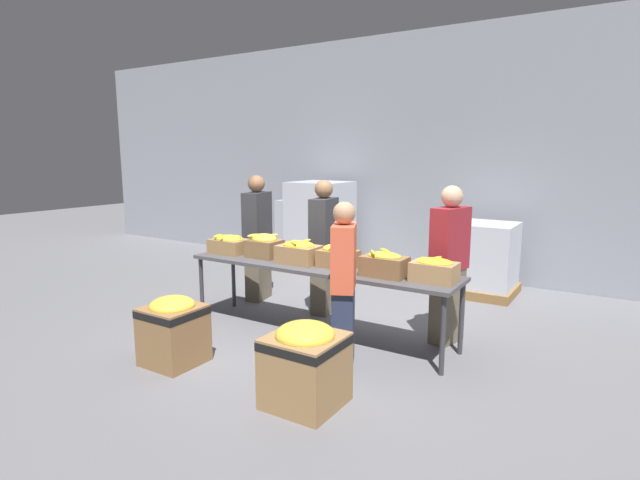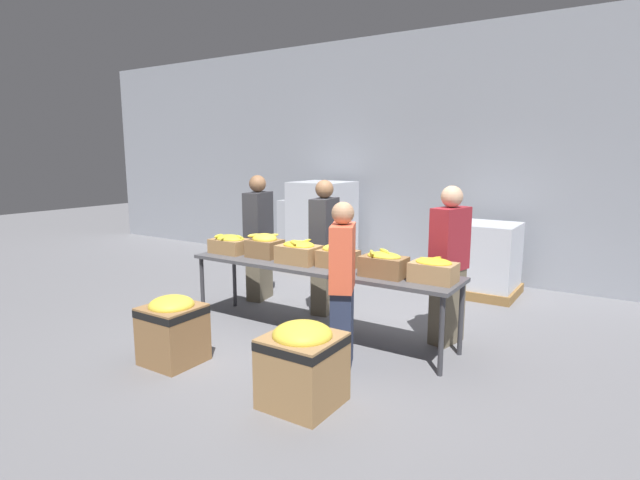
# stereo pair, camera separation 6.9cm
# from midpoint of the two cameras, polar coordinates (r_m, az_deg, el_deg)

# --- Properties ---
(ground_plane) EXTENTS (30.00, 30.00, 0.00)m
(ground_plane) POSITION_cam_midpoint_polar(r_m,az_deg,el_deg) (5.78, -0.51, -10.70)
(ground_plane) COLOR slate
(wall_back) EXTENTS (16.00, 0.08, 4.00)m
(wall_back) POSITION_cam_midpoint_polar(r_m,az_deg,el_deg) (8.54, 12.30, 9.43)
(wall_back) COLOR #9399A3
(wall_back) RESTS_ON ground_plane
(sorting_table) EXTENTS (3.18, 0.70, 0.81)m
(sorting_table) POSITION_cam_midpoint_polar(r_m,az_deg,el_deg) (5.56, -0.52, -3.40)
(sorting_table) COLOR #4C4C51
(sorting_table) RESTS_ON ground_plane
(banana_box_0) EXTENTS (0.47, 0.34, 0.24)m
(banana_box_0) POSITION_cam_midpoint_polar(r_m,az_deg,el_deg) (6.30, -10.64, -0.42)
(banana_box_0) COLOR #A37A4C
(banana_box_0) RESTS_ON sorting_table
(banana_box_1) EXTENTS (0.39, 0.33, 0.29)m
(banana_box_1) POSITION_cam_midpoint_polar(r_m,az_deg,el_deg) (5.99, -6.70, -0.61)
(banana_box_1) COLOR olive
(banana_box_1) RESTS_ON sorting_table
(banana_box_2) EXTENTS (0.47, 0.35, 0.27)m
(banana_box_2) POSITION_cam_midpoint_polar(r_m,az_deg,el_deg) (5.63, -2.78, -1.37)
(banana_box_2) COLOR #A37A4C
(banana_box_2) RESTS_ON sorting_table
(banana_box_3) EXTENTS (0.42, 0.29, 0.26)m
(banana_box_3) POSITION_cam_midpoint_polar(r_m,az_deg,el_deg) (5.43, 1.73, -1.78)
(banana_box_3) COLOR olive
(banana_box_3) RESTS_ON sorting_table
(banana_box_4) EXTENTS (0.45, 0.30, 0.28)m
(banana_box_4) POSITION_cam_midpoint_polar(r_m,az_deg,el_deg) (5.06, 6.98, -2.73)
(banana_box_4) COLOR olive
(banana_box_4) RESTS_ON sorting_table
(banana_box_5) EXTENTS (0.43, 0.29, 0.24)m
(banana_box_5) POSITION_cam_midpoint_polar(r_m,az_deg,el_deg) (4.94, 12.53, -3.31)
(banana_box_5) COLOR tan
(banana_box_5) RESTS_ON sorting_table
(volunteer_0) EXTENTS (0.30, 0.49, 1.71)m
(volunteer_0) POSITION_cam_midpoint_polar(r_m,az_deg,el_deg) (6.33, 0.11, -0.90)
(volunteer_0) COLOR #6B604C
(volunteer_0) RESTS_ON ground_plane
(volunteer_1) EXTENTS (0.33, 0.50, 1.70)m
(volunteer_1) POSITION_cam_midpoint_polar(r_m,az_deg,el_deg) (5.49, 14.17, -2.89)
(volunteer_1) COLOR #6B604C
(volunteer_1) RESTS_ON ground_plane
(volunteer_2) EXTENTS (0.32, 0.50, 1.74)m
(volunteer_2) POSITION_cam_midpoint_polar(r_m,az_deg,el_deg) (6.98, -7.43, 0.17)
(volunteer_2) COLOR #6B604C
(volunteer_2) RESTS_ON ground_plane
(volunteer_3) EXTENTS (0.37, 0.48, 1.59)m
(volunteer_3) POSITION_cam_midpoint_polar(r_m,az_deg,el_deg) (4.76, 2.30, -5.24)
(volunteer_3) COLOR #2D3856
(volunteer_3) RESTS_ON ground_plane
(donation_bin_0) EXTENTS (0.52, 0.52, 0.67)m
(donation_bin_0) POSITION_cam_midpoint_polar(r_m,az_deg,el_deg) (5.13, -16.79, -9.60)
(donation_bin_0) COLOR olive
(donation_bin_0) RESTS_ON ground_plane
(donation_bin_1) EXTENTS (0.58, 0.58, 0.70)m
(donation_bin_1) POSITION_cam_midpoint_polar(r_m,az_deg,el_deg) (4.15, -2.18, -13.71)
(donation_bin_1) COLOR #A37A4C
(donation_bin_1) RESTS_ON ground_plane
(pallet_stack_0) EXTENTS (0.94, 0.94, 1.05)m
(pallet_stack_0) POSITION_cam_midpoint_polar(r_m,az_deg,el_deg) (7.61, 17.90, -2.13)
(pallet_stack_0) COLOR olive
(pallet_stack_0) RESTS_ON ground_plane
(pallet_stack_1) EXTENTS (1.01, 1.01, 1.55)m
(pallet_stack_1) POSITION_cam_midpoint_polar(r_m,az_deg,el_deg) (8.70, -0.20, 1.50)
(pallet_stack_1) COLOR olive
(pallet_stack_1) RESTS_ON ground_plane
(pallet_stack_2) EXTENTS (0.91, 0.91, 1.23)m
(pallet_stack_2) POSITION_cam_midpoint_polar(r_m,az_deg,el_deg) (8.84, -1.60, 0.57)
(pallet_stack_2) COLOR olive
(pallet_stack_2) RESTS_ON ground_plane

